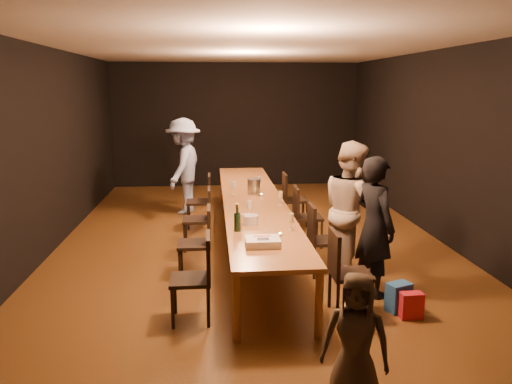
{
  "coord_description": "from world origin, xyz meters",
  "views": [
    {
      "loc": [
        -0.61,
        -7.32,
        2.4
      ],
      "look_at": [
        -0.01,
        -0.65,
        1.0
      ],
      "focal_mm": 35.0,
      "sensor_mm": 36.0,
      "label": 1
    }
  ],
  "objects": [
    {
      "name": "ground",
      "position": [
        0.0,
        0.0,
        0.0
      ],
      "size": [
        10.0,
        10.0,
        0.0
      ],
      "primitive_type": "plane",
      "color": "#4E2D13",
      "rests_on": "ground"
    },
    {
      "name": "room_shell",
      "position": [
        0.0,
        0.0,
        2.08
      ],
      "size": [
        6.04,
        10.04,
        3.02
      ],
      "color": "black",
      "rests_on": "ground"
    },
    {
      "name": "table",
      "position": [
        0.0,
        0.0,
        0.7
      ],
      "size": [
        0.9,
        6.0,
        0.75
      ],
      "color": "brown",
      "rests_on": "ground"
    },
    {
      "name": "chair_right_0",
      "position": [
        0.85,
        -2.4,
        0.47
      ],
      "size": [
        0.42,
        0.42,
        0.93
      ],
      "primitive_type": null,
      "rotation": [
        0.0,
        0.0,
        -1.57
      ],
      "color": "black",
      "rests_on": "ground"
    },
    {
      "name": "chair_right_1",
      "position": [
        0.85,
        -1.2,
        0.47
      ],
      "size": [
        0.42,
        0.42,
        0.93
      ],
      "primitive_type": null,
      "rotation": [
        0.0,
        0.0,
        -1.57
      ],
      "color": "black",
      "rests_on": "ground"
    },
    {
      "name": "chair_right_2",
      "position": [
        0.85,
        0.0,
        0.47
      ],
      "size": [
        0.42,
        0.42,
        0.93
      ],
      "primitive_type": null,
      "rotation": [
        0.0,
        0.0,
        -1.57
      ],
      "color": "black",
      "rests_on": "ground"
    },
    {
      "name": "chair_right_3",
      "position": [
        0.85,
        1.2,
        0.47
      ],
      "size": [
        0.42,
        0.42,
        0.93
      ],
      "primitive_type": null,
      "rotation": [
        0.0,
        0.0,
        -1.57
      ],
      "color": "black",
      "rests_on": "ground"
    },
    {
      "name": "chair_left_0",
      "position": [
        -0.85,
        -2.4,
        0.47
      ],
      "size": [
        0.42,
        0.42,
        0.93
      ],
      "primitive_type": null,
      "rotation": [
        0.0,
        0.0,
        1.57
      ],
      "color": "black",
      "rests_on": "ground"
    },
    {
      "name": "chair_left_1",
      "position": [
        -0.85,
        -1.2,
        0.47
      ],
      "size": [
        0.42,
        0.42,
        0.93
      ],
      "primitive_type": null,
      "rotation": [
        0.0,
        0.0,
        1.57
      ],
      "color": "black",
      "rests_on": "ground"
    },
    {
      "name": "chair_left_2",
      "position": [
        -0.85,
        0.0,
        0.47
      ],
      "size": [
        0.42,
        0.42,
        0.93
      ],
      "primitive_type": null,
      "rotation": [
        0.0,
        0.0,
        1.57
      ],
      "color": "black",
      "rests_on": "ground"
    },
    {
      "name": "chair_left_3",
      "position": [
        -0.85,
        1.2,
        0.47
      ],
      "size": [
        0.42,
        0.42,
        0.93
      ],
      "primitive_type": null,
      "rotation": [
        0.0,
        0.0,
        1.57
      ],
      "color": "black",
      "rests_on": "ground"
    },
    {
      "name": "woman_birthday",
      "position": [
        1.26,
        -1.88,
        0.82
      ],
      "size": [
        0.59,
        0.7,
        1.65
      ],
      "primitive_type": "imported",
      "rotation": [
        0.0,
        0.0,
        1.94
      ],
      "color": "black",
      "rests_on": "ground"
    },
    {
      "name": "woman_tan",
      "position": [
        1.15,
        -1.3,
        0.88
      ],
      "size": [
        0.79,
        0.95,
        1.76
      ],
      "primitive_type": "imported",
      "rotation": [
        0.0,
        0.0,
        1.72
      ],
      "color": "#CAB198",
      "rests_on": "ground"
    },
    {
      "name": "man_blue",
      "position": [
        -1.15,
        2.25,
        0.92
      ],
      "size": [
        0.97,
        1.33,
        1.84
      ],
      "primitive_type": "imported",
      "rotation": [
        0.0,
        0.0,
        -1.84
      ],
      "color": "#8297CA",
      "rests_on": "ground"
    },
    {
      "name": "child",
      "position": [
        0.46,
        -3.93,
        0.53
      ],
      "size": [
        0.61,
        0.52,
        1.06
      ],
      "primitive_type": "imported",
      "rotation": [
        0.0,
        0.0,
        -0.42
      ],
      "color": "#473827",
      "rests_on": "ground"
    },
    {
      "name": "gift_bag_red",
      "position": [
        1.47,
        -2.56,
        0.14
      ],
      "size": [
        0.24,
        0.14,
        0.28
      ],
      "primitive_type": "cube",
      "rotation": [
        0.0,
        0.0,
        0.04
      ],
      "color": "red",
      "rests_on": "ground"
    },
    {
      "name": "gift_bag_blue",
      "position": [
        1.4,
        -2.38,
        0.16
      ],
      "size": [
        0.3,
        0.25,
        0.32
      ],
      "primitive_type": "cube",
      "rotation": [
        0.0,
        0.0,
        0.38
      ],
      "color": "#2861B1",
      "rests_on": "ground"
    },
    {
      "name": "birthday_cake",
      "position": [
        -0.08,
        -2.25,
        0.79
      ],
      "size": [
        0.37,
        0.3,
        0.09
      ],
      "rotation": [
        0.0,
        0.0,
        -0.01
      ],
      "color": "white",
      "rests_on": "table"
    },
    {
      "name": "plate_stack",
      "position": [
        -0.15,
        -1.39,
        0.81
      ],
      "size": [
        0.25,
        0.25,
        0.11
      ],
      "primitive_type": "cylinder",
      "rotation": [
        0.0,
        0.0,
        -0.22
      ],
      "color": "silver",
      "rests_on": "table"
    },
    {
      "name": "champagne_bottle",
      "position": [
        -0.32,
        -1.68,
        0.92
      ],
      "size": [
        0.1,
        0.1,
        0.33
      ],
      "primitive_type": null,
      "rotation": [
        0.0,
        0.0,
        0.41
      ],
      "color": "black",
      "rests_on": "table"
    },
    {
      "name": "ice_bucket",
      "position": [
        0.06,
        0.48,
        0.86
      ],
      "size": [
        0.2,
        0.2,
        0.22
      ],
      "primitive_type": "cylinder",
      "rotation": [
        0.0,
        0.0,
        -0.01
      ],
      "color": "#ABAAAF",
      "rests_on": "table"
    },
    {
      "name": "wineglass_0",
      "position": [
        -0.28,
        -1.67,
        0.85
      ],
      "size": [
        0.06,
        0.06,
        0.21
      ],
      "primitive_type": null,
      "color": "beige",
      "rests_on": "table"
    },
    {
      "name": "wineglass_1",
      "position": [
        0.31,
        -1.7,
        0.85
      ],
      "size": [
        0.06,
        0.06,
        0.21
      ],
      "primitive_type": null,
      "color": "beige",
      "rests_on": "table"
    },
    {
      "name": "wineglass_2",
      "position": [
        -0.12,
        -0.98,
        0.85
      ],
      "size": [
        0.06,
        0.06,
        0.21
      ],
      "primitive_type": null,
      "color": "silver",
      "rests_on": "table"
    },
    {
      "name": "wineglass_3",
      "position": [
        0.36,
        -0.42,
        0.85
      ],
      "size": [
        0.06,
        0.06,
        0.21
      ],
      "primitive_type": null,
      "color": "beige",
      "rests_on": "table"
    },
    {
      "name": "wineglass_4",
      "position": [
        -0.27,
        0.36,
        0.85
      ],
      "size": [
        0.06,
        0.06,
        0.21
      ],
      "primitive_type": null,
      "color": "silver",
      "rests_on": "table"
    },
    {
      "name": "wineglass_5",
      "position": [
        0.17,
        0.8,
        0.85
      ],
      "size": [
        0.06,
        0.06,
        0.21
      ],
      "primitive_type": null,
      "color": "silver",
      "rests_on": "table"
    },
    {
      "name": "tealight_near",
      "position": [
        0.15,
        -1.92,
        0.77
      ],
      "size": [
        0.05,
        0.05,
        0.03
      ],
      "primitive_type": "cylinder",
      "color": "#B2B7B2",
      "rests_on": "table"
    },
    {
      "name": "tealight_mid",
      "position": [
        0.15,
        0.22,
        0.77
      ],
      "size": [
        0.05,
        0.05,
        0.03
      ],
      "primitive_type": "cylinder",
      "color": "#B2B7B2",
      "rests_on": "table"
    },
    {
      "name": "tealight_far",
      "position": [
        0.15,
        1.5,
        0.77
      ],
      "size": [
        0.05,
        0.05,
        0.03
      ],
      "primitive_type": "cylinder",
      "color": "#B2B7B2",
      "rests_on": "table"
    }
  ]
}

